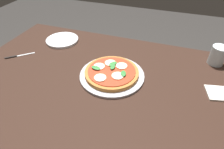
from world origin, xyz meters
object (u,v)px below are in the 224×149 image
dining_table (105,96)px  knife (16,56)px  glass_cup (218,55)px  plate_white (62,40)px  napkin (223,94)px  serving_tray (112,75)px  pizza (112,72)px

dining_table → knife: size_ratio=11.31×
knife → glass_cup: 1.05m
plate_white → napkin: (-0.88, 0.18, -0.00)m
serving_tray → pizza: pizza is taller
napkin → knife: napkin is taller
serving_tray → knife: size_ratio=2.49×
pizza → glass_cup: bearing=-149.8°
serving_tray → dining_table: bearing=67.8°
serving_tray → glass_cup: (-0.47, -0.27, 0.04)m
plate_white → pizza: bearing=151.0°
dining_table → knife: (0.53, -0.03, 0.10)m
dining_table → napkin: size_ratio=10.54×
knife → napkin: bearing=-177.1°
pizza → plate_white: bearing=-29.0°
plate_white → knife: plate_white is taller
serving_tray → pizza: 0.02m
dining_table → knife: knife is taller
dining_table → glass_cup: bearing=-146.6°
dining_table → glass_cup: 0.60m
pizza → knife: 0.54m
napkin → plate_white: bearing=-11.7°
napkin → knife: (1.03, 0.05, -0.00)m
serving_tray → pizza: size_ratio=1.20×
pizza → plate_white: pizza is taller
plate_white → knife: bearing=57.6°
plate_white → knife: 0.28m
plate_white → glass_cup: bearing=-176.5°
knife → plate_white: bearing=-122.4°
serving_tray → napkin: bearing=-175.3°
dining_table → serving_tray: (-0.02, -0.05, 0.10)m
knife → serving_tray: bearing=-178.7°
serving_tray → plate_white: bearing=-29.0°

